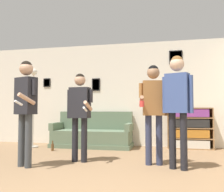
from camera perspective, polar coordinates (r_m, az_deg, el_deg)
wall_back at (r=6.63m, az=2.46°, el=0.48°), size 7.61×0.08×2.70m
couch at (r=6.40m, az=-4.47°, el=-8.91°), size 2.01×0.80×0.88m
bookshelf at (r=6.34m, az=17.35°, el=-7.03°), size 1.05×0.30×0.98m
floor_lamp at (r=6.54m, az=-17.55°, el=-0.60°), size 0.28×0.28×1.97m
person_player_foreground_left at (r=4.37m, az=-19.15°, el=-1.01°), size 0.47×0.58×1.75m
person_player_foreground_center at (r=4.57m, az=-7.39°, el=-2.67°), size 0.50×0.46×1.60m
person_watcher_holding_cup at (r=4.34m, az=9.47°, el=-1.57°), size 0.50×0.47×1.71m
person_spectator_near_bookshelf at (r=4.10m, az=14.73°, el=-0.44°), size 0.47×0.31×1.80m
bottle_on_floor at (r=5.95m, az=-13.44°, el=-11.24°), size 0.06×0.06×0.23m
drinking_cup at (r=6.32m, az=16.94°, el=-2.12°), size 0.09×0.09×0.10m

